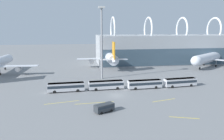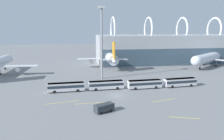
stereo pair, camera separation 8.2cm
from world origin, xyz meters
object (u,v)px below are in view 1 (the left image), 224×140
(service_van_foreground, at_px, (104,107))
(shuttle_bus_2, at_px, (145,84))
(shuttle_bus_0, at_px, (66,87))
(floodlight_mast, at_px, (102,37))
(shuttle_bus_3, at_px, (180,82))
(shuttle_bus_1, at_px, (106,84))
(airliner_at_gate_far, at_px, (109,57))
(airliner_parked_remote, at_px, (210,58))

(service_van_foreground, bearing_deg, shuttle_bus_2, 22.34)
(shuttle_bus_2, height_order, service_van_foreground, shuttle_bus_2)
(shuttle_bus_0, distance_m, floodlight_mast, 27.17)
(shuttle_bus_2, xyz_separation_m, floodlight_mast, (-13.23, 17.49, 15.68))
(shuttle_bus_3, bearing_deg, service_van_foreground, -151.55)
(shuttle_bus_0, height_order, service_van_foreground, shuttle_bus_0)
(shuttle_bus_0, distance_m, service_van_foreground, 22.28)
(shuttle_bus_1, distance_m, shuttle_bus_3, 27.17)
(shuttle_bus_2, height_order, floodlight_mast, floodlight_mast)
(airliner_at_gate_far, bearing_deg, floodlight_mast, 165.30)
(floodlight_mast, bearing_deg, shuttle_bus_1, -91.22)
(airliner_at_gate_far, distance_m, service_van_foreground, 65.31)
(airliner_at_gate_far, relative_size, shuttle_bus_1, 3.18)
(airliner_parked_remote, bearing_deg, shuttle_bus_1, -6.07)
(airliner_parked_remote, distance_m, shuttle_bus_3, 51.08)
(airliner_parked_remote, xyz_separation_m, shuttle_bus_0, (-75.70, -37.54, -3.05))
(airliner_at_gate_far, distance_m, airliner_parked_remote, 55.51)
(airliner_at_gate_far, bearing_deg, shuttle_bus_2, -172.71)
(airliner_parked_remote, height_order, shuttle_bus_0, airliner_parked_remote)
(shuttle_bus_2, bearing_deg, shuttle_bus_0, 176.30)
(airliner_parked_remote, distance_m, shuttle_bus_0, 84.55)
(floodlight_mast, bearing_deg, shuttle_bus_2, -52.89)
(airliner_at_gate_far, height_order, shuttle_bus_1, airliner_at_gate_far)
(airliner_parked_remote, distance_m, shuttle_bus_2, 61.56)
(shuttle_bus_0, bearing_deg, shuttle_bus_2, -3.51)
(airliner_parked_remote, xyz_separation_m, shuttle_bus_1, (-62.11, -36.88, -3.05))
(shuttle_bus_0, bearing_deg, shuttle_bus_1, -0.28)
(airliner_at_gate_far, bearing_deg, shuttle_bus_0, 154.26)
(airliner_at_gate_far, xyz_separation_m, service_van_foreground, (-10.15, -64.37, -4.36))
(shuttle_bus_1, height_order, service_van_foreground, shuttle_bus_1)
(service_van_foreground, relative_size, floodlight_mast, 0.19)
(shuttle_bus_0, xyz_separation_m, service_van_foreground, (10.51, -19.64, -0.54))
(shuttle_bus_0, bearing_deg, service_van_foreground, -64.88)
(airliner_parked_remote, height_order, service_van_foreground, airliner_parked_remote)
(shuttle_bus_3, bearing_deg, airliner_parked_remote, 41.64)
(airliner_parked_remote, xyz_separation_m, shuttle_bus_3, (-34.95, -37.13, -3.05))
(shuttle_bus_0, bearing_deg, floodlight_mast, 48.04)
(shuttle_bus_1, height_order, floodlight_mast, floodlight_mast)
(service_van_foreground, bearing_deg, airliner_at_gate_far, 54.00)
(airliner_at_gate_far, height_order, shuttle_bus_3, airliner_at_gate_far)
(shuttle_bus_2, bearing_deg, shuttle_bus_1, 173.06)
(airliner_parked_remote, distance_m, service_van_foreground, 86.78)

